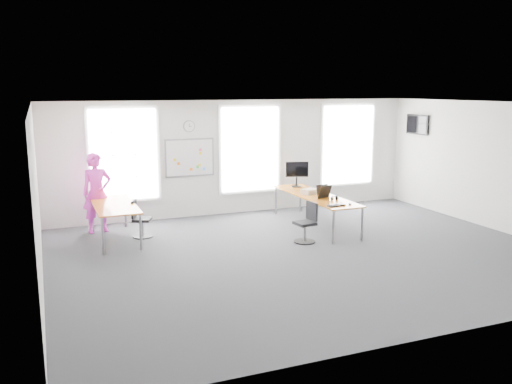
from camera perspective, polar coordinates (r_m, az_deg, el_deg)
name	(u,v)px	position (r m, az deg, el deg)	size (l,w,h in m)	color
floor	(307,253)	(11.11, 5.39, -6.44)	(10.00, 10.00, 0.00)	#26262A
ceiling	(310,104)	(10.61, 5.68, 9.22)	(10.00, 10.00, 0.00)	white
wall_back	(239,157)	(14.39, -1.81, 3.70)	(10.00, 10.00, 0.00)	silver
wall_front	(449,228)	(7.52, 19.68, -3.62)	(10.00, 10.00, 0.00)	silver
wall_left	(37,200)	(9.59, -22.09, -0.75)	(10.00, 10.00, 0.00)	silver
wall_right	(501,167)	(13.78, 24.36, 2.41)	(10.00, 10.00, 0.00)	silver
window_left	(124,155)	(13.61, -13.74, 3.83)	(1.60, 0.06, 2.20)	white
window_mid	(250,149)	(14.45, -0.65, 4.53)	(1.60, 0.06, 2.20)	white
window_right	(347,145)	(15.77, 9.60, 4.92)	(1.60, 0.06, 2.20)	white
desk_right	(315,197)	(13.13, 6.25, -0.53)	(0.84, 3.15, 0.77)	#BD5B17
desk_left	(114,207)	(12.27, -14.69, -1.54)	(0.88, 2.20, 0.80)	#BD5B17
chair_right	(307,225)	(11.81, 5.37, -3.45)	(0.47, 0.47, 0.88)	black
chair_left	(140,221)	(12.43, -12.12, -3.00)	(0.50, 0.50, 0.84)	black
person	(97,193)	(12.99, -16.39, -0.10)	(0.67, 0.44, 1.85)	#D030B8
whiteboard	(190,158)	(13.96, -6.99, 3.60)	(1.20, 0.03, 0.90)	white
wall_clock	(189,126)	(13.88, -7.06, 6.88)	(0.30, 0.30, 0.04)	gray
tv	(418,124)	(15.87, 16.64, 6.83)	(0.06, 0.90, 0.55)	black
keyboard	(336,206)	(11.95, 8.47, -1.42)	(0.42, 0.15, 0.02)	black
mouse	(350,204)	(12.12, 9.86, -1.25)	(0.07, 0.11, 0.04)	black
lens_cap	(341,202)	(12.39, 8.94, -1.02)	(0.06, 0.06, 0.01)	black
headphones	(334,198)	(12.56, 8.23, -0.66)	(0.16, 0.09, 0.09)	black
laptop_sleeve	(324,192)	(12.76, 7.14, 0.05)	(0.39, 0.32, 0.31)	black
paper_stack	(310,191)	(13.22, 5.66, 0.06)	(0.36, 0.27, 0.12)	beige
monitor	(297,172)	(14.07, 4.32, 2.13)	(0.58, 0.24, 0.66)	black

